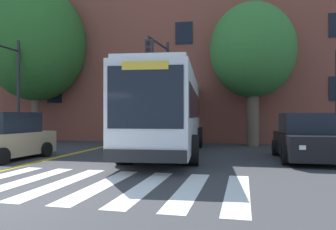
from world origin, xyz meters
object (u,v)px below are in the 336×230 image
(city_bus, at_px, (170,112))
(traffic_light_far_corner, at_px, (1,74))
(traffic_light_overhead, at_px, (161,74))
(car_tan_near_lane, at_px, (7,138))
(street_tree_curbside_small, at_px, (36,43))
(car_black_far_lane, at_px, (306,139))
(street_tree_curbside_large, at_px, (253,51))

(city_bus, xyz_separation_m, traffic_light_far_corner, (-8.91, 0.10, 2.00))
(traffic_light_far_corner, distance_m, traffic_light_overhead, 8.27)
(car_tan_near_lane, xyz_separation_m, street_tree_curbside_small, (-4.09, 7.89, 5.57))
(car_tan_near_lane, bearing_deg, car_black_far_lane, 10.97)
(car_black_far_lane, bearing_deg, car_tan_near_lane, -169.03)
(car_tan_near_lane, bearing_deg, traffic_light_far_corner, 131.43)
(city_bus, height_order, car_tan_near_lane, city_bus)
(street_tree_curbside_small, bearing_deg, car_tan_near_lane, -62.63)
(street_tree_curbside_large, bearing_deg, city_bus, -132.24)
(car_black_far_lane, distance_m, traffic_light_overhead, 7.49)
(car_black_far_lane, xyz_separation_m, traffic_light_overhead, (-6.33, 2.69, 2.99))
(traffic_light_far_corner, xyz_separation_m, street_tree_curbside_small, (-0.88, 4.27, 2.53))
(car_black_far_lane, height_order, street_tree_curbside_large, street_tree_curbside_large)
(street_tree_curbside_large, bearing_deg, traffic_light_overhead, -147.65)
(car_tan_near_lane, height_order, street_tree_curbside_large, street_tree_curbside_large)
(traffic_light_far_corner, relative_size, street_tree_curbside_large, 0.73)
(city_bus, relative_size, car_black_far_lane, 2.64)
(car_black_far_lane, height_order, street_tree_curbside_small, street_tree_curbside_small)
(traffic_light_overhead, relative_size, street_tree_curbside_small, 0.56)
(car_black_far_lane, xyz_separation_m, traffic_light_far_corner, (-14.49, 1.44, 3.07))
(car_black_far_lane, distance_m, street_tree_curbside_large, 7.42)
(city_bus, relative_size, traffic_light_far_corner, 2.02)
(street_tree_curbside_large, bearing_deg, street_tree_curbside_small, 179.66)
(car_black_far_lane, xyz_separation_m, street_tree_curbside_large, (-1.70, 5.62, 4.54))
(car_black_far_lane, bearing_deg, traffic_light_far_corner, 174.34)
(traffic_light_overhead, bearing_deg, car_tan_near_lane, -135.50)
(car_tan_near_lane, distance_m, car_black_far_lane, 11.50)
(street_tree_curbside_large, bearing_deg, car_tan_near_lane, -140.84)
(city_bus, relative_size, street_tree_curbside_large, 1.48)
(street_tree_curbside_small, bearing_deg, traffic_light_far_corner, -78.29)
(traffic_light_far_corner, bearing_deg, street_tree_curbside_large, 18.11)
(car_tan_near_lane, bearing_deg, traffic_light_overhead, 44.50)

